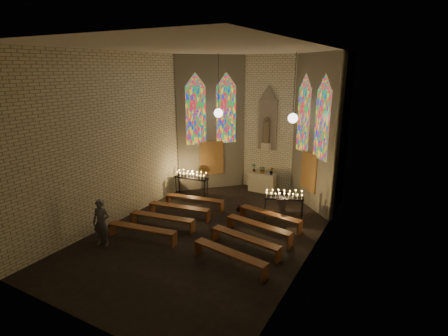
{
  "coord_description": "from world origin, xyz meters",
  "views": [
    {
      "loc": [
        6.67,
        -10.93,
        6.36
      ],
      "look_at": [
        -0.2,
        1.58,
        2.25
      ],
      "focal_mm": 28.0,
      "sensor_mm": 36.0,
      "label": 1
    }
  ],
  "objects_px": {
    "aisle_flower_pot": "(239,207)",
    "visitor": "(101,223)",
    "votive_stand_left": "(191,176)",
    "votive_stand_right": "(284,196)",
    "altar": "(262,182)"
  },
  "relations": [
    {
      "from": "altar",
      "to": "aisle_flower_pot",
      "type": "relative_size",
      "value": 3.75
    },
    {
      "from": "aisle_flower_pot",
      "to": "visitor",
      "type": "height_order",
      "value": "visitor"
    },
    {
      "from": "aisle_flower_pot",
      "to": "visitor",
      "type": "relative_size",
      "value": 0.21
    },
    {
      "from": "aisle_flower_pot",
      "to": "votive_stand_right",
      "type": "bearing_deg",
      "value": 4.53
    },
    {
      "from": "altar",
      "to": "aisle_flower_pot",
      "type": "distance_m",
      "value": 3.02
    },
    {
      "from": "aisle_flower_pot",
      "to": "votive_stand_left",
      "type": "height_order",
      "value": "votive_stand_left"
    },
    {
      "from": "votive_stand_left",
      "to": "votive_stand_right",
      "type": "bearing_deg",
      "value": -8.71
    },
    {
      "from": "votive_stand_left",
      "to": "votive_stand_right",
      "type": "distance_m",
      "value": 5.03
    },
    {
      "from": "altar",
      "to": "votive_stand_right",
      "type": "height_order",
      "value": "votive_stand_right"
    },
    {
      "from": "altar",
      "to": "aisle_flower_pot",
      "type": "xyz_separation_m",
      "value": [
        0.1,
        -3.01,
        -0.31
      ]
    },
    {
      "from": "aisle_flower_pot",
      "to": "visitor",
      "type": "distance_m",
      "value": 6.11
    },
    {
      "from": "aisle_flower_pot",
      "to": "votive_stand_left",
      "type": "relative_size",
      "value": 0.21
    },
    {
      "from": "altar",
      "to": "visitor",
      "type": "distance_m",
      "value": 8.78
    },
    {
      "from": "altar",
      "to": "votive_stand_right",
      "type": "bearing_deg",
      "value": -52.61
    },
    {
      "from": "votive_stand_left",
      "to": "visitor",
      "type": "distance_m",
      "value": 5.79
    }
  ]
}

